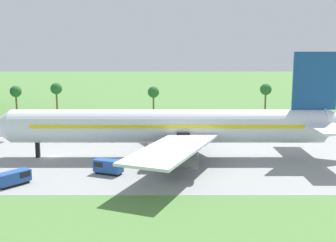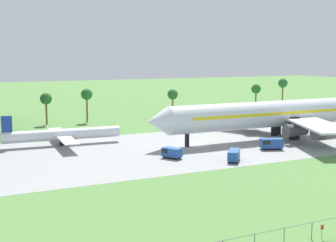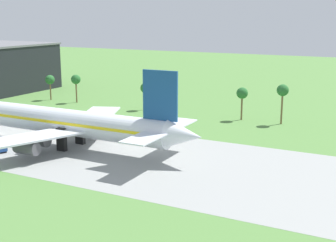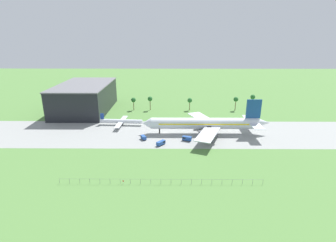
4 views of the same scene
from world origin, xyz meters
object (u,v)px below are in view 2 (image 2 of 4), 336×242
object	(u,v)px
jet_airliner	(282,114)
baggage_tug	(234,155)
no_stopping_sign	(322,230)
catering_van	(171,153)
regional_aircraft	(62,135)
fuel_truck	(271,144)

from	to	relation	value
jet_airliner	baggage_tug	distance (m)	31.40
baggage_tug	no_stopping_sign	size ratio (longest dim) A/B	3.20
catering_van	regional_aircraft	bearing A→B (deg)	124.63
fuel_truck	no_stopping_sign	xyz separation A→B (m)	(-27.50, -44.07, -0.31)
jet_airliner	catering_van	size ratio (longest dim) A/B	16.68
jet_airliner	catering_van	xyz separation A→B (m)	(-36.04, -9.31, -5.08)
baggage_tug	no_stopping_sign	xyz separation A→B (m)	(-13.62, -38.08, -0.17)
fuel_truck	catering_van	xyz separation A→B (m)	(-24.03, 1.74, -0.16)
fuel_truck	catering_van	bearing A→B (deg)	175.87
catering_van	fuel_truck	bearing A→B (deg)	-4.13
baggage_tug	no_stopping_sign	bearing A→B (deg)	-109.67
jet_airliner	fuel_truck	distance (m)	17.04
no_stopping_sign	baggage_tug	bearing A→B (deg)	70.33
regional_aircraft	catering_van	size ratio (longest dim) A/B	6.16
fuel_truck	no_stopping_sign	distance (m)	51.95
jet_airliner	regional_aircraft	distance (m)	54.97
fuel_truck	baggage_tug	bearing A→B (deg)	-156.66
regional_aircraft	no_stopping_sign	xyz separation A→B (m)	(13.27, -70.04, -1.42)
baggage_tug	fuel_truck	distance (m)	15.12
baggage_tug	regional_aircraft	bearing A→B (deg)	130.07
baggage_tug	catering_van	xyz separation A→B (m)	(-10.15, 7.72, -0.02)
catering_van	jet_airliner	bearing A→B (deg)	14.48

